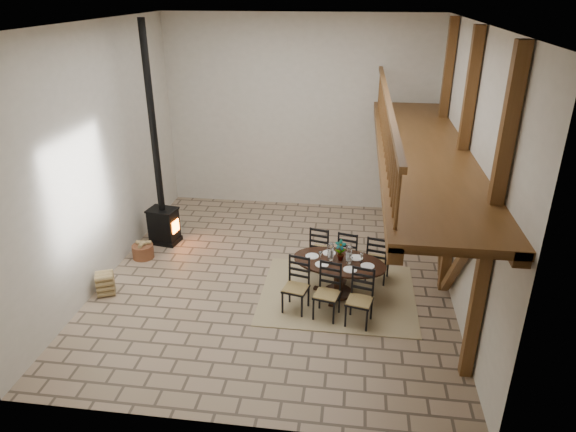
# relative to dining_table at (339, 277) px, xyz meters

# --- Properties ---
(ground) EXTENTS (8.00, 8.00, 0.00)m
(ground) POSITION_rel_dining_table_xyz_m (-1.30, 0.50, -0.40)
(ground) COLOR gray
(ground) RESTS_ON ground
(room_shell) EXTENTS (7.02, 8.02, 5.01)m
(room_shell) POSITION_rel_dining_table_xyz_m (-0.11, 0.50, 2.62)
(room_shell) COLOR beige
(room_shell) RESTS_ON ground
(rug) EXTENTS (3.00, 2.50, 0.02)m
(rug) POSITION_rel_dining_table_xyz_m (-0.00, -0.00, -0.39)
(rug) COLOR tan
(rug) RESTS_ON ground
(dining_table) EXTENTS (2.05, 2.33, 1.17)m
(dining_table) POSITION_rel_dining_table_xyz_m (0.00, 0.00, 0.00)
(dining_table) COLOR black
(dining_table) RESTS_ON ground
(wood_stove) EXTENTS (0.73, 0.61, 5.00)m
(wood_stove) POSITION_rel_dining_table_xyz_m (-4.17, 1.74, 0.73)
(wood_stove) COLOR black
(wood_stove) RESTS_ON ground
(log_basket) EXTENTS (0.47, 0.47, 0.39)m
(log_basket) POSITION_rel_dining_table_xyz_m (-4.39, 0.94, -0.23)
(log_basket) COLOR brown
(log_basket) RESTS_ON ground
(log_stack) EXTENTS (0.45, 0.45, 0.46)m
(log_stack) POSITION_rel_dining_table_xyz_m (-4.54, -0.57, -0.17)
(log_stack) COLOR #9D8658
(log_stack) RESTS_ON ground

